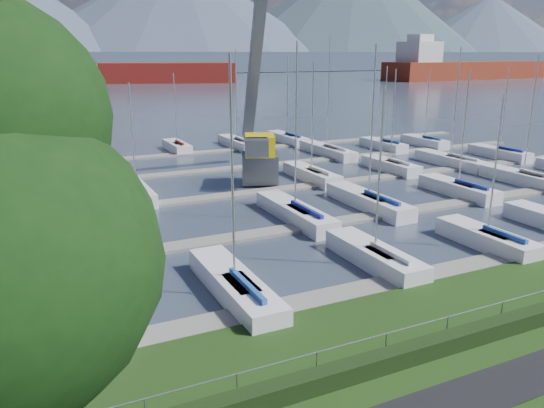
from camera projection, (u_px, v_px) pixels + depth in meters
path at (464, 399)px, 17.84m from camera, size 160.00×2.00×0.04m
water at (42, 79)px, 246.15m from camera, size 800.00×540.00×0.20m
hedge at (413, 353)px, 20.00m from camera, size 80.00×0.70×0.70m
fence at (408, 328)px, 20.12m from camera, size 80.00×0.04×0.04m
foothill at (34, 63)px, 305.13m from camera, size 900.00×80.00×12.00m
docks at (198, 199)px, 43.07m from camera, size 90.00×41.60×0.25m
crane at (259, 121)px, 48.25m from camera, size 5.97×13.49×22.35m
cargo_ship_mid at (90, 73)px, 211.83m from camera, size 107.22×50.49×21.50m
cargo_ship_east at (460, 70)px, 241.99m from camera, size 88.21×23.56×21.50m
sailboat_fleet at (167, 129)px, 42.58m from camera, size 75.02×49.48×13.49m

